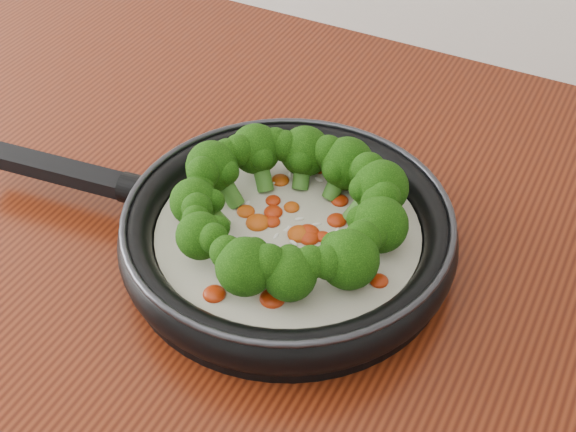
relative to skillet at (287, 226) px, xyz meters
The scene contains 1 object.
skillet is the anchor object (origin of this frame).
Camera 1 is at (0.31, 0.58, 1.43)m, focal length 48.97 mm.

